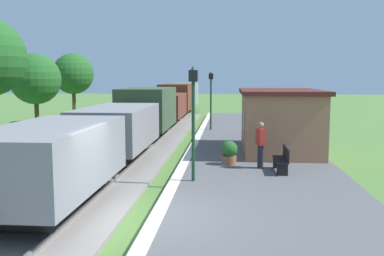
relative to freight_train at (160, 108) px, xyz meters
name	(u,v)px	position (x,y,z in m)	size (l,w,h in m)	color
ground_plane	(140,226)	(2.40, -17.93, -1.55)	(160.00, 160.00, 0.00)	#517A38
platform_slab	(274,225)	(5.60, -17.93, -1.43)	(6.00, 60.00, 0.25)	#565659
platform_edge_stripe	(157,216)	(2.80, -17.93, -1.30)	(0.36, 60.00, 0.01)	silver
track_ballast	(45,220)	(0.00, -17.93, -1.49)	(3.80, 60.00, 0.12)	gray
rail_near	(73,216)	(0.72, -17.93, -1.36)	(0.07, 60.00, 0.14)	slate
rail_far	(17,215)	(-0.72, -17.93, -1.36)	(0.07, 60.00, 0.14)	slate
freight_train	(160,108)	(0.00, 0.00, 0.00)	(2.50, 39.20, 2.72)	gray
station_hut	(279,120)	(6.80, -8.36, 0.10)	(3.50, 5.80, 2.78)	#9E6B4C
bench_near_hut	(282,159)	(6.42, -12.77, -0.83)	(0.42, 1.50, 0.91)	black
bench_down_platform	(261,127)	(6.42, -2.93, -0.83)	(0.42, 1.50, 0.91)	black
person_waiting	(261,143)	(5.70, -12.19, -0.37)	(0.36, 0.44, 1.71)	black
potted_planter	(229,152)	(4.55, -11.61, -0.83)	(0.64, 0.64, 0.92)	brown
lamp_post_near	(193,102)	(3.39, -14.34, 1.25)	(0.28, 0.28, 3.70)	#193823
lamp_post_far	(211,90)	(3.39, -0.84, 1.25)	(0.28, 0.28, 3.70)	#193823
tree_field_left	(35,79)	(-7.86, -1.26, 1.90)	(3.25, 3.25, 5.09)	#4C3823
tree_field_distant	(73,74)	(-7.61, 4.81, 2.26)	(3.17, 3.17, 5.42)	#4C3823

